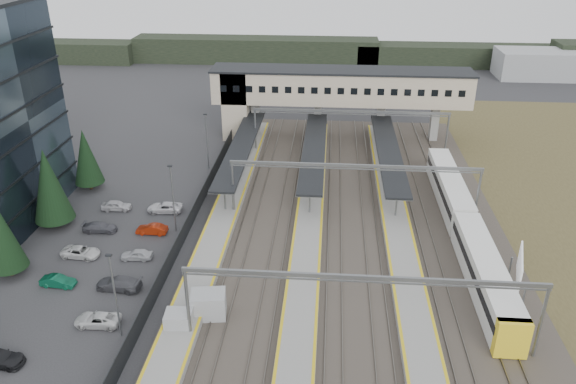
# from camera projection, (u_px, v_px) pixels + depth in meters

# --- Properties ---
(ground) EXTENTS (220.00, 220.00, 0.00)m
(ground) POSITION_uv_depth(u_px,v_px,m) (231.00, 285.00, 54.28)
(ground) COLOR #2B2B2D
(ground) RESTS_ON ground
(car_park) EXTENTS (10.51, 44.27, 1.28)m
(car_park) POSITION_uv_depth(u_px,v_px,m) (70.00, 306.00, 50.32)
(car_park) COLOR #AFAEB3
(car_park) RESTS_ON ground
(lampposts) EXTENTS (0.50, 53.25, 8.07)m
(lampposts) POSITION_uv_depth(u_px,v_px,m) (149.00, 236.00, 54.08)
(lampposts) COLOR slate
(lampposts) RESTS_ON ground
(fence) EXTENTS (0.08, 90.00, 2.00)m
(fence) POSITION_uv_depth(u_px,v_px,m) (177.00, 246.00, 58.79)
(fence) COLOR #26282B
(fence) RESTS_ON ground
(relay_cabin_near) EXTENTS (3.30, 2.62, 2.51)m
(relay_cabin_near) POSITION_uv_depth(u_px,v_px,m) (209.00, 305.00, 49.36)
(relay_cabin_near) COLOR #97999C
(relay_cabin_near) RESTS_ON ground
(relay_cabin_far) EXTENTS (2.40, 2.04, 2.08)m
(relay_cabin_far) POSITION_uv_depth(u_px,v_px,m) (179.00, 323.00, 47.55)
(relay_cabin_far) COLOR #97999C
(relay_cabin_far) RESTS_ON ground
(rail_corridor) EXTENTS (34.00, 90.00, 0.92)m
(rail_corridor) POSITION_uv_depth(u_px,v_px,m) (328.00, 259.00, 57.97)
(rail_corridor) COLOR #3B342D
(rail_corridor) RESTS_ON ground
(canopies) EXTENTS (23.10, 30.00, 3.28)m
(canopies) POSITION_uv_depth(u_px,v_px,m) (314.00, 148.00, 76.31)
(canopies) COLOR black
(canopies) RESTS_ON ground
(footbridge) EXTENTS (40.40, 6.40, 11.20)m
(footbridge) POSITION_uv_depth(u_px,v_px,m) (323.00, 90.00, 87.98)
(footbridge) COLOR #BBA88E
(footbridge) RESTS_ON ground
(gantries) EXTENTS (28.40, 62.28, 7.17)m
(gantries) POSITION_uv_depth(u_px,v_px,m) (358.00, 220.00, 53.50)
(gantries) COLOR slate
(gantries) RESTS_ON ground
(train) EXTENTS (2.70, 37.48, 3.40)m
(train) POSITION_uv_depth(u_px,v_px,m) (465.00, 227.00, 60.64)
(train) COLOR white
(train) RESTS_ON ground
(billboard) EXTENTS (1.65, 5.32, 4.57)m
(billboard) POSITION_uv_depth(u_px,v_px,m) (519.00, 270.00, 51.24)
(billboard) COLOR slate
(billboard) RESTS_ON ground
(treeline_far) EXTENTS (170.00, 19.00, 7.00)m
(treeline_far) POSITION_uv_depth(u_px,v_px,m) (394.00, 55.00, 134.13)
(treeline_far) COLOR black
(treeline_far) RESTS_ON ground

